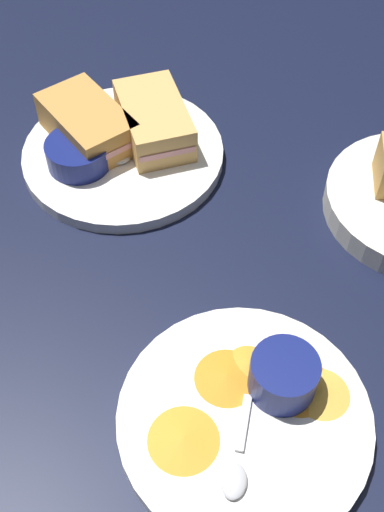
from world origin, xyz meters
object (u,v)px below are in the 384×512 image
spoon_by_dark_ramekin (128,158)px  ramekin_light_gravy (284,375)px  spoon_by_gravy_ramekin (236,467)px  plate_chips_companion (244,419)px  plate_sandwich_main (123,154)px  sandwich_half_far (87,124)px  sandwich_half_near (154,120)px  ramekin_dark_sauce (78,153)px

spoon_by_dark_ramekin → ramekin_light_gravy: ramekin_light_gravy is taller
spoon_by_gravy_ramekin → plate_chips_companion: bearing=179.2°
spoon_by_dark_ramekin → plate_chips_companion: spoon_by_dark_ramekin is taller
plate_sandwich_main → ramekin_light_gravy: bearing=38.4°
sandwich_half_far → ramekin_light_gravy: bearing=42.5°
sandwich_half_far → spoon_by_dark_ramekin: size_ratio=1.49×
sandwich_half_near → spoon_by_dark_ramekin: sandwich_half_near is taller
sandwich_half_near → plate_sandwich_main: bearing=-44.3°
ramekin_light_gravy → spoon_by_dark_ramekin: bearing=-141.3°
sandwich_half_near → spoon_by_dark_ramekin: 6.07cm
sandwich_half_near → spoon_by_gravy_ramekin: 44.56cm
plate_sandwich_main → ramekin_dark_sauce: 6.30cm
spoon_by_dark_ramekin → spoon_by_gravy_ramekin: size_ratio=1.00×
ramekin_dark_sauce → sandwich_half_near: bearing=130.8°
sandwich_half_near → plate_chips_companion: 40.07cm
plate_sandwich_main → plate_chips_companion: bearing=31.6°
ramekin_light_gravy → ramekin_dark_sauce: bearing=-132.9°
plate_sandwich_main → spoon_by_dark_ramekin: spoon_by_dark_ramekin is taller
ramekin_light_gravy → spoon_by_gravy_ramekin: ramekin_light_gravy is taller
plate_sandwich_main → ramekin_dark_sauce: bearing=-53.3°
plate_sandwich_main → spoon_by_dark_ramekin: bearing=33.2°
sandwich_half_near → ramekin_dark_sauce: sandwich_half_near is taller
plate_chips_companion → plate_sandwich_main: bearing=-148.4°
sandwich_half_near → spoon_by_dark_ramekin: size_ratio=1.52×
plate_sandwich_main → spoon_by_gravy_ramekin: spoon_by_gravy_ramekin is taller
plate_sandwich_main → spoon_by_dark_ramekin: 2.43cm
sandwich_half_far → spoon_by_dark_ramekin: bearing=63.1°
plate_chips_companion → ramekin_light_gravy: (-3.57, 2.98, 3.09)cm
sandwich_half_near → ramekin_dark_sauce: (6.92, -8.02, -0.65)cm
plate_sandwich_main → spoon_by_gravy_ramekin: size_ratio=2.59×
ramekin_light_gravy → sandwich_half_far: bearing=-137.5°
ramekin_dark_sauce → spoon_by_dark_ramekin: bearing=106.0°
sandwich_half_near → plate_chips_companion: bearing=24.8°
sandwich_half_far → plate_chips_companion: (33.99, 24.85, -3.20)cm
sandwich_half_far → ramekin_light_gravy: size_ratio=2.29×
sandwich_half_far → spoon_by_gravy_ramekin: size_ratio=1.49×
sandwich_half_far → ramekin_light_gravy: (30.42, 27.83, -0.11)cm
spoon_by_dark_ramekin → spoon_by_gravy_ramekin: 40.68cm
ramekin_light_gravy → plate_sandwich_main: bearing=-141.6°
plate_sandwich_main → sandwich_half_far: bearing=-104.3°
ramekin_light_gravy → spoon_by_gravy_ramekin: 9.31cm
sandwich_half_far → plate_chips_companion: sandwich_half_far is taller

